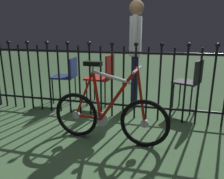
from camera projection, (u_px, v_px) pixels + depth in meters
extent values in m
plane|color=#3F613C|center=(105.00, 135.00, 2.70)|extent=(20.00, 20.00, 0.00)
cylinder|color=black|center=(4.00, 76.00, 3.64)|extent=(0.03, 0.03, 1.06)
cylinder|color=black|center=(12.00, 77.00, 3.60)|extent=(0.03, 0.03, 1.06)
sphere|color=black|center=(8.00, 42.00, 3.45)|extent=(0.06, 0.06, 0.06)
cylinder|color=black|center=(21.00, 77.00, 3.56)|extent=(0.03, 0.03, 1.06)
cylinder|color=black|center=(30.00, 78.00, 3.52)|extent=(0.03, 0.03, 1.06)
sphere|color=black|center=(27.00, 43.00, 3.37)|extent=(0.06, 0.06, 0.06)
cylinder|color=black|center=(40.00, 78.00, 3.48)|extent=(0.03, 0.03, 1.06)
cylinder|color=black|center=(49.00, 79.00, 3.43)|extent=(0.03, 0.03, 1.06)
sphere|color=black|center=(47.00, 43.00, 3.29)|extent=(0.06, 0.06, 0.06)
cylinder|color=black|center=(59.00, 79.00, 3.39)|extent=(0.03, 0.03, 1.06)
cylinder|color=black|center=(69.00, 80.00, 3.35)|extent=(0.03, 0.03, 1.06)
sphere|color=black|center=(67.00, 43.00, 3.21)|extent=(0.06, 0.06, 0.06)
cylinder|color=black|center=(80.00, 81.00, 3.31)|extent=(0.03, 0.03, 1.06)
cylinder|color=black|center=(90.00, 81.00, 3.27)|extent=(0.03, 0.03, 1.06)
sphere|color=black|center=(89.00, 44.00, 3.12)|extent=(0.06, 0.06, 0.06)
cylinder|color=black|center=(101.00, 82.00, 3.23)|extent=(0.03, 0.03, 1.06)
cylinder|color=black|center=(112.00, 82.00, 3.19)|extent=(0.03, 0.03, 1.06)
sphere|color=black|center=(112.00, 44.00, 3.04)|extent=(0.06, 0.06, 0.06)
cylinder|color=black|center=(123.00, 83.00, 3.15)|extent=(0.03, 0.03, 1.06)
cylinder|color=black|center=(135.00, 84.00, 3.11)|extent=(0.03, 0.03, 1.06)
sphere|color=black|center=(136.00, 44.00, 2.96)|extent=(0.06, 0.06, 0.06)
cylinder|color=black|center=(147.00, 85.00, 3.07)|extent=(0.03, 0.03, 1.06)
cylinder|color=black|center=(159.00, 85.00, 3.02)|extent=(0.03, 0.03, 1.06)
sphere|color=black|center=(162.00, 45.00, 2.88)|extent=(0.06, 0.06, 0.06)
cylinder|color=black|center=(172.00, 86.00, 2.98)|extent=(0.03, 0.03, 1.06)
cylinder|color=black|center=(185.00, 87.00, 2.94)|extent=(0.03, 0.03, 1.06)
sphere|color=black|center=(189.00, 45.00, 2.80)|extent=(0.06, 0.06, 0.06)
cylinder|color=black|center=(198.00, 88.00, 2.90)|extent=(0.03, 0.03, 1.06)
cylinder|color=black|center=(212.00, 88.00, 2.86)|extent=(0.03, 0.03, 1.06)
sphere|color=black|center=(218.00, 45.00, 2.71)|extent=(0.06, 0.06, 0.06)
cylinder|color=black|center=(117.00, 105.00, 3.26)|extent=(4.29, 0.03, 0.03)
cylinder|color=black|center=(117.00, 52.00, 3.05)|extent=(4.29, 0.03, 0.03)
torus|color=black|center=(76.00, 115.00, 2.62)|extent=(0.56, 0.08, 0.56)
cylinder|color=silver|center=(76.00, 115.00, 2.62)|extent=(0.09, 0.04, 0.09)
torus|color=black|center=(145.00, 124.00, 2.38)|extent=(0.56, 0.08, 0.56)
cylinder|color=silver|center=(145.00, 124.00, 2.38)|extent=(0.09, 0.04, 0.09)
cylinder|color=red|center=(118.00, 95.00, 2.39)|extent=(0.45, 0.06, 0.65)
cylinder|color=silver|center=(111.00, 77.00, 2.36)|extent=(0.44, 0.06, 0.14)
cylinder|color=red|center=(97.00, 96.00, 2.47)|extent=(0.12, 0.04, 0.57)
cylinder|color=red|center=(88.00, 117.00, 2.58)|extent=(0.32, 0.05, 0.04)
cylinder|color=red|center=(84.00, 94.00, 2.52)|extent=(0.26, 0.04, 0.56)
cylinder|color=red|center=(141.00, 96.00, 2.31)|extent=(0.13, 0.04, 0.62)
cylinder|color=silver|center=(137.00, 69.00, 2.25)|extent=(0.03, 0.03, 0.02)
cylinder|color=silver|center=(137.00, 69.00, 2.25)|extent=(0.05, 0.40, 0.03)
cylinder|color=silver|center=(93.00, 68.00, 2.40)|extent=(0.03, 0.03, 0.07)
cube|color=black|center=(93.00, 64.00, 2.39)|extent=(0.21, 0.10, 0.05)
cylinder|color=silver|center=(101.00, 119.00, 2.53)|extent=(0.18, 0.02, 0.18)
cylinder|color=black|center=(53.00, 91.00, 3.85)|extent=(0.02, 0.02, 0.45)
cylinder|color=black|center=(59.00, 87.00, 4.15)|extent=(0.02, 0.02, 0.45)
cylinder|color=black|center=(70.00, 92.00, 3.81)|extent=(0.02, 0.02, 0.45)
cylinder|color=black|center=(75.00, 88.00, 4.11)|extent=(0.02, 0.02, 0.45)
cube|color=navy|center=(64.00, 77.00, 3.92)|extent=(0.44, 0.44, 0.03)
cube|color=navy|center=(73.00, 67.00, 3.85)|extent=(0.07, 0.38, 0.32)
cylinder|color=black|center=(87.00, 93.00, 3.72)|extent=(0.02, 0.02, 0.46)
cylinder|color=black|center=(94.00, 88.00, 4.03)|extent=(0.02, 0.02, 0.46)
cylinder|color=black|center=(105.00, 95.00, 3.62)|extent=(0.02, 0.02, 0.46)
cylinder|color=black|center=(111.00, 90.00, 3.93)|extent=(0.02, 0.02, 0.46)
cube|color=#A51E19|center=(99.00, 78.00, 3.76)|extent=(0.45, 0.45, 0.03)
cube|color=#A51E19|center=(110.00, 66.00, 3.64)|extent=(0.06, 0.40, 0.38)
cylinder|color=black|center=(173.00, 97.00, 3.48)|extent=(0.02, 0.02, 0.46)
cylinder|color=black|center=(180.00, 93.00, 3.70)|extent=(0.02, 0.02, 0.46)
cylinder|color=black|center=(191.00, 101.00, 3.31)|extent=(0.02, 0.02, 0.46)
cylinder|color=black|center=(197.00, 96.00, 3.53)|extent=(0.02, 0.02, 0.46)
cube|color=#2D2D33|center=(186.00, 82.00, 3.44)|extent=(0.48, 0.48, 0.03)
cube|color=#2D2D33|center=(199.00, 72.00, 3.29)|extent=(0.17, 0.33, 0.34)
cylinder|color=#191E3F|center=(134.00, 82.00, 3.61)|extent=(0.11, 0.11, 0.87)
cylinder|color=#191E3F|center=(135.00, 80.00, 3.77)|extent=(0.11, 0.11, 0.87)
cube|color=silver|center=(136.00, 37.00, 3.49)|extent=(0.20, 0.31, 0.62)
cylinder|color=silver|center=(135.00, 35.00, 3.30)|extent=(0.08, 0.08, 0.59)
cylinder|color=silver|center=(137.00, 34.00, 3.68)|extent=(0.08, 0.08, 0.59)
sphere|color=#8C6647|center=(137.00, 8.00, 3.38)|extent=(0.24, 0.24, 0.24)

